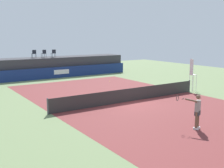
# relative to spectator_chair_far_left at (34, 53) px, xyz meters

# --- Properties ---
(ground_plane) EXTENTS (48.00, 48.00, 0.00)m
(ground_plane) POSITION_rel_spectator_chair_far_left_xyz_m (1.85, -12.47, -2.69)
(ground_plane) COLOR #6B7F51
(court_inner) EXTENTS (12.00, 22.00, 0.00)m
(court_inner) POSITION_rel_spectator_chair_far_left_xyz_m (1.85, -15.47, -2.69)
(court_inner) COLOR maroon
(court_inner) RESTS_ON ground
(sponsor_wall) EXTENTS (18.00, 0.22, 1.20)m
(sponsor_wall) POSITION_rel_spectator_chair_far_left_xyz_m (1.85, -1.97, -2.09)
(sponsor_wall) COLOR navy
(sponsor_wall) RESTS_ON ground
(spectator_platform) EXTENTS (18.00, 2.80, 2.20)m
(spectator_platform) POSITION_rel_spectator_chair_far_left_xyz_m (1.85, -0.17, -1.59)
(spectator_platform) COLOR #38383D
(spectator_platform) RESTS_ON ground
(spectator_chair_far_left) EXTENTS (0.47, 0.47, 0.89)m
(spectator_chair_far_left) POSITION_rel_spectator_chair_far_left_xyz_m (0.00, 0.00, 0.00)
(spectator_chair_far_left) COLOR #1E232D
(spectator_chair_far_left) RESTS_ON spectator_platform
(spectator_chair_left) EXTENTS (0.48, 0.48, 0.89)m
(spectator_chair_left) POSITION_rel_spectator_chair_far_left_xyz_m (1.03, -0.35, 0.00)
(spectator_chair_left) COLOR #1E232D
(spectator_chair_left) RESTS_ON spectator_platform
(spectator_chair_center) EXTENTS (0.45, 0.45, 0.89)m
(spectator_chair_center) POSITION_rel_spectator_chair_far_left_xyz_m (2.14, -0.47, 0.00)
(spectator_chair_center) COLOR #1E232D
(spectator_chair_center) RESTS_ON spectator_platform
(umpire_chair) EXTENTS (0.52, 0.52, 2.76)m
(umpire_chair) POSITION_rel_spectator_chair_far_left_xyz_m (8.35, -15.44, -1.11)
(umpire_chair) COLOR white
(umpire_chair) RESTS_ON ground
(tennis_net) EXTENTS (12.40, 0.02, 0.95)m
(tennis_net) POSITION_rel_spectator_chair_far_left_xyz_m (1.85, -15.47, -2.22)
(tennis_net) COLOR #2D2D2D
(tennis_net) RESTS_ON ground
(net_post_near) EXTENTS (0.10, 0.10, 1.00)m
(net_post_near) POSITION_rel_spectator_chair_far_left_xyz_m (-4.35, -15.47, -2.19)
(net_post_near) COLOR #4C4C51
(net_post_near) RESTS_ON ground
(net_post_far) EXTENTS (0.10, 0.10, 1.00)m
(net_post_far) POSITION_rel_spectator_chair_far_left_xyz_m (8.05, -15.47, -2.19)
(net_post_far) COLOR #4C4C51
(net_post_far) RESTS_ON ground
(tennis_player) EXTENTS (1.01, 1.07, 1.77)m
(tennis_player) POSITION_rel_spectator_chair_far_left_xyz_m (0.96, -22.14, -1.73)
(tennis_player) COLOR white
(tennis_player) RESTS_ON court_inner
(tennis_ball) EXTENTS (0.07, 0.07, 0.07)m
(tennis_ball) POSITION_rel_spectator_chair_far_left_xyz_m (5.36, -7.30, -2.66)
(tennis_ball) COLOR #D8EA33
(tennis_ball) RESTS_ON court_inner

